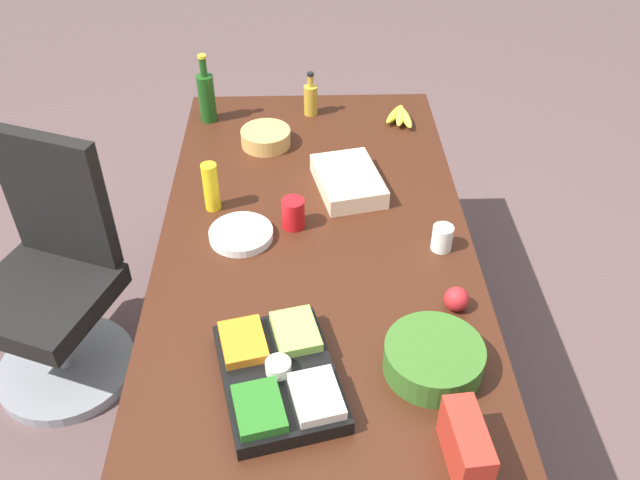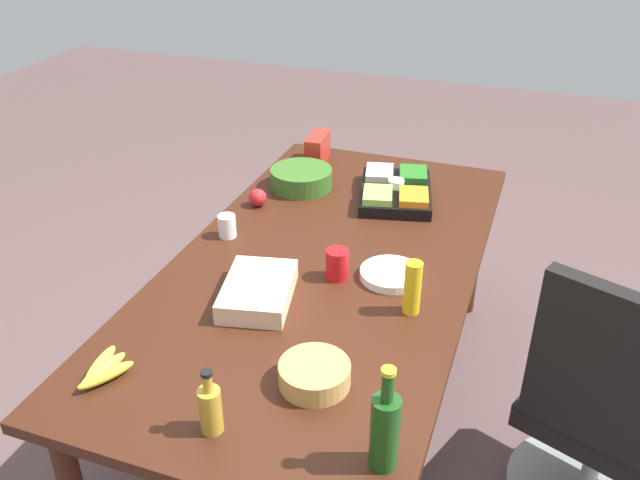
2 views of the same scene
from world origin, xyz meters
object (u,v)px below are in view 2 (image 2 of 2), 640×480
object	(u,v)px
banana_bunch	(103,370)
paper_cup	(227,226)
salad_bowl	(301,178)
mustard_bottle	(412,288)
red_solo_cup	(337,264)
chip_bag_red	(318,149)
sheet_cake	(258,291)
conference_table	(325,278)
veggie_tray	(396,190)
office_chair	(599,429)
paper_plate_stack	(391,274)
chip_bowl	(314,374)
dressing_bottle	(212,408)
apple_red	(258,198)
wine_bottle	(385,429)

from	to	relation	value
banana_bunch	paper_cup	bearing A→B (deg)	2.41
salad_bowl	mustard_bottle	bearing A→B (deg)	-138.36
salad_bowl	banana_bunch	size ratio (longest dim) A/B	1.37
red_solo_cup	chip_bag_red	size ratio (longest dim) A/B	0.55
sheet_cake	paper_cup	bearing A→B (deg)	39.47
conference_table	veggie_tray	size ratio (longest dim) A/B	4.41
office_chair	paper_plate_stack	size ratio (longest dim) A/B	4.66
office_chair	chip_bowl	distance (m)	1.05
salad_bowl	paper_cup	bearing A→B (deg)	167.87
sheet_cake	banana_bunch	bearing A→B (deg)	152.77
salad_bowl	paper_plate_stack	bearing A→B (deg)	-136.15
sheet_cake	dressing_bottle	xyz separation A→B (m)	(-0.58, -0.13, 0.04)
veggie_tray	red_solo_cup	bearing A→B (deg)	176.86
chip_bowl	sheet_cake	bearing A→B (deg)	44.73
veggie_tray	sheet_cake	world-z (taller)	veggie_tray
sheet_cake	salad_bowl	size ratio (longest dim) A/B	1.16
apple_red	dressing_bottle	xyz separation A→B (m)	(-1.22, -0.43, 0.04)
salad_bowl	banana_bunch	world-z (taller)	salad_bowl
wine_bottle	office_chair	bearing A→B (deg)	-39.05
red_solo_cup	salad_bowl	world-z (taller)	red_solo_cup
office_chair	mustard_bottle	world-z (taller)	office_chair
paper_cup	wine_bottle	bearing A→B (deg)	-135.72
sheet_cake	dressing_bottle	size ratio (longest dim) A/B	1.63
dressing_bottle	salad_bowl	size ratio (longest dim) A/B	0.71
wine_bottle	sheet_cake	bearing A→B (deg)	47.10
conference_table	wine_bottle	distance (m)	0.97
salad_bowl	wine_bottle	size ratio (longest dim) A/B	0.92
sheet_cake	paper_plate_stack	size ratio (longest dim) A/B	1.45
conference_table	office_chair	distance (m)	1.07
conference_table	mustard_bottle	xyz separation A→B (m)	(-0.20, -0.37, 0.16)
apple_red	wine_bottle	size ratio (longest dim) A/B	0.25
office_chair	veggie_tray	xyz separation A→B (m)	(0.74, 0.91, 0.40)
chip_bag_red	apple_red	distance (m)	0.53
red_solo_cup	dressing_bottle	xyz separation A→B (m)	(-0.80, 0.07, 0.02)
chip_bowl	paper_plate_stack	bearing A→B (deg)	-6.20
chip_bowl	mustard_bottle	bearing A→B (deg)	-22.40
salad_bowl	wine_bottle	bearing A→B (deg)	-151.68
office_chair	red_solo_cup	distance (m)	1.04
conference_table	red_solo_cup	distance (m)	0.17
office_chair	banana_bunch	bearing A→B (deg)	115.53
conference_table	salad_bowl	xyz separation A→B (m)	(0.57, 0.31, 0.12)
chip_bowl	paper_plate_stack	world-z (taller)	chip_bowl
mustard_bottle	chip_bowl	bearing A→B (deg)	157.60
sheet_cake	chip_bag_red	distance (m)	1.18
paper_cup	veggie_tray	bearing A→B (deg)	-44.04
conference_table	dressing_bottle	distance (m)	0.89
red_solo_cup	mustard_bottle	xyz separation A→B (m)	(-0.11, -0.29, 0.04)
conference_table	paper_plate_stack	world-z (taller)	paper_plate_stack
office_chair	wine_bottle	distance (m)	1.03
office_chair	apple_red	bearing A→B (deg)	72.09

